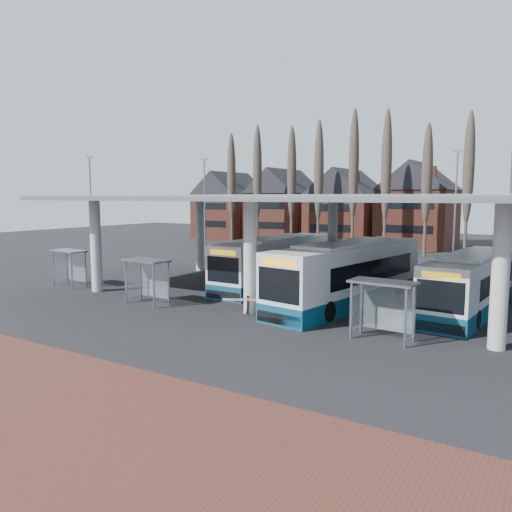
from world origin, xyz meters
The scene contains 14 objects.
ground centered at (0.00, 0.00, 0.00)m, with size 140.00×140.00×0.00m, color black.
station_canopy centered at (0.00, 8.00, 5.68)m, with size 32.00×16.00×6.34m.
poplar_row centered at (0.00, 33.00, 8.78)m, with size 45.10×1.10×14.50m.
townhouse_row centered at (-15.75, 44.00, 5.94)m, with size 36.80×10.30×12.25m.
lamp_post_a centered at (-18.00, 22.00, 5.34)m, with size 0.80×0.16×10.17m.
lamp_post_b centered at (6.00, 26.00, 5.34)m, with size 0.80×0.16×10.17m.
lamp_post_d centered at (-26.00, 14.00, 5.34)m, with size 0.80×0.16×10.17m.
bus_1 centered at (-2.89, 10.50, 1.63)m, with size 2.90×12.47×3.45m.
bus_2 centered at (3.66, 7.43, 1.73)m, with size 4.78×13.46×3.66m.
bus_3 centered at (10.00, 9.23, 1.51)m, with size 3.41×11.70×3.21m.
shelter_0 centered at (-15.20, 2.97, 1.83)m, with size 2.85×1.65×2.52m.
shelter_1 centered at (-6.36, 1.47, 1.91)m, with size 2.94×1.65×2.62m.
shelter_2 centered at (7.58, 1.43, 1.91)m, with size 2.90×1.58×2.62m.
barrier centered at (0.08, 1.76, 0.81)m, with size 1.91×1.04×1.05m.
Camera 1 is at (14.06, -19.64, 6.25)m, focal length 35.00 mm.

